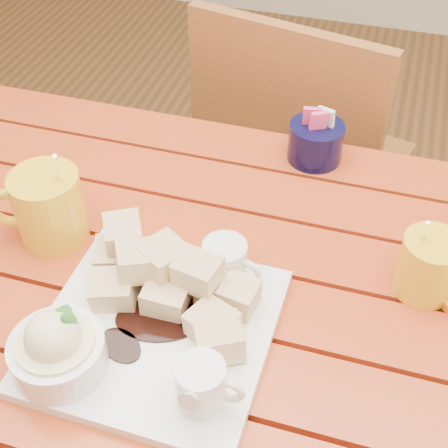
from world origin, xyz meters
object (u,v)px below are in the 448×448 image
(dessert_plate, at_px, (138,322))
(chair_far, at_px, (297,165))
(table, at_px, (175,328))
(coffee_mug_left, at_px, (47,206))
(coffee_mug_right, at_px, (430,265))

(dessert_plate, xyz_separation_m, chair_far, (0.07, 0.74, -0.29))
(table, height_order, chair_far, chair_far)
(coffee_mug_left, bearing_deg, dessert_plate, -53.15)
(table, xyz_separation_m, dessert_plate, (-0.00, -0.10, 0.14))
(coffee_mug_left, height_order, coffee_mug_right, coffee_mug_left)
(coffee_mug_left, bearing_deg, table, -28.19)
(table, distance_m, coffee_mug_left, 0.26)
(coffee_mug_right, relative_size, chair_far, 0.15)
(dessert_plate, bearing_deg, table, 88.14)
(dessert_plate, distance_m, chair_far, 0.80)
(dessert_plate, bearing_deg, chair_far, 84.56)
(table, xyz_separation_m, chair_far, (0.07, 0.64, -0.14))
(coffee_mug_left, bearing_deg, coffee_mug_right, -12.33)
(dessert_plate, height_order, chair_far, chair_far)
(table, distance_m, coffee_mug_right, 0.38)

